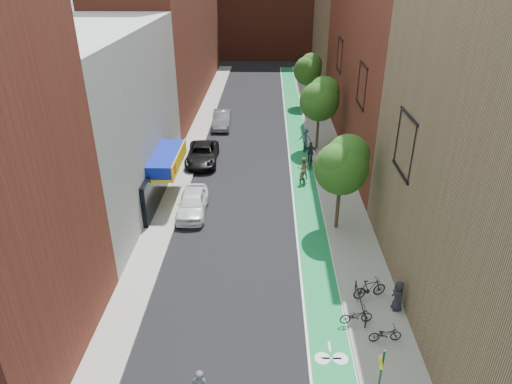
# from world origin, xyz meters

# --- Properties ---
(ground) EXTENTS (160.00, 160.00, 0.00)m
(ground) POSITION_xyz_m (0.00, 0.00, 0.00)
(ground) COLOR black
(ground) RESTS_ON ground
(bike_lane) EXTENTS (2.00, 68.00, 0.01)m
(bike_lane) POSITION_xyz_m (4.00, 26.00, 0.01)
(bike_lane) COLOR #136F2F
(bike_lane) RESTS_ON ground
(sidewalk_left) EXTENTS (2.00, 68.00, 0.15)m
(sidewalk_left) POSITION_xyz_m (-6.00, 26.00, 0.07)
(sidewalk_left) COLOR gray
(sidewalk_left) RESTS_ON ground
(sidewalk_right) EXTENTS (3.00, 68.00, 0.15)m
(sidewalk_right) POSITION_xyz_m (6.50, 26.00, 0.07)
(sidewalk_right) COLOR gray
(sidewalk_right) RESTS_ON ground
(building_left_white) EXTENTS (8.00, 20.00, 12.00)m
(building_left_white) POSITION_xyz_m (-11.00, 14.00, 6.00)
(building_left_white) COLOR silver
(building_left_white) RESTS_ON ground
(building_left_far_red) EXTENTS (8.00, 36.00, 22.00)m
(building_left_far_red) POSITION_xyz_m (-11.00, 42.00, 11.00)
(building_left_far_red) COLOR maroon
(building_left_far_red) RESTS_ON ground
(building_right_mid_red) EXTENTS (8.00, 28.00, 22.00)m
(building_right_mid_red) POSITION_xyz_m (12.00, 26.00, 11.00)
(building_right_mid_red) COLOR maroon
(building_right_mid_red) RESTS_ON ground
(building_right_far_tan) EXTENTS (8.00, 20.00, 18.00)m
(building_right_far_tan) POSITION_xyz_m (12.00, 50.00, 9.00)
(building_right_far_tan) COLOR #8C6B4C
(building_right_far_tan) RESTS_ON ground
(tree_near) EXTENTS (3.40, 3.36, 6.42)m
(tree_near) POSITION_xyz_m (5.65, 10.02, 4.66)
(tree_near) COLOR #332619
(tree_near) RESTS_ON ground
(tree_mid) EXTENTS (3.55, 3.53, 6.74)m
(tree_mid) POSITION_xyz_m (5.65, 24.02, 4.89)
(tree_mid) COLOR #332619
(tree_mid) RESTS_ON ground
(tree_far) EXTENTS (3.30, 3.25, 6.21)m
(tree_far) POSITION_xyz_m (5.65, 38.02, 4.50)
(tree_far) COLOR #332619
(tree_far) RESTS_ON ground
(sign_pole) EXTENTS (0.13, 0.71, 3.00)m
(sign_pole) POSITION_xyz_m (5.38, -3.50, 1.84)
(sign_pole) COLOR #194C26
(sign_pole) RESTS_ON sidewalk_right
(parked_car_white) EXTENTS (2.06, 4.85, 1.64)m
(parked_car_white) POSITION_xyz_m (-4.10, 11.82, 0.82)
(parked_car_white) COLOR white
(parked_car_white) RESTS_ON ground
(parked_car_black) EXTENTS (2.76, 5.70, 1.56)m
(parked_car_black) POSITION_xyz_m (-4.60, 20.71, 0.78)
(parked_car_black) COLOR black
(parked_car_black) RESTS_ON ground
(parked_car_silver) EXTENTS (1.89, 5.12, 1.67)m
(parked_car_silver) POSITION_xyz_m (-3.78, 30.22, 0.84)
(parked_car_silver) COLOR gray
(parked_car_silver) RESTS_ON ground
(cyclist_lane_near) EXTENTS (0.97, 1.76, 2.13)m
(cyclist_lane_near) POSITION_xyz_m (3.84, 16.90, 0.92)
(cyclist_lane_near) COLOR black
(cyclist_lane_near) RESTS_ON ground
(cyclist_lane_mid) EXTENTS (1.14, 1.95, 2.21)m
(cyclist_lane_mid) POSITION_xyz_m (4.70, 20.11, 0.83)
(cyclist_lane_mid) COLOR black
(cyclist_lane_mid) RESTS_ON ground
(cyclist_lane_far) EXTENTS (1.23, 1.57, 2.08)m
(cyclist_lane_far) POSITION_xyz_m (4.50, 23.85, 0.97)
(cyclist_lane_far) COLOR black
(cyclist_lane_far) RESTS_ON ground
(parked_bike_near) EXTENTS (1.59, 0.70, 0.81)m
(parked_bike_near) POSITION_xyz_m (6.53, -0.00, 0.56)
(parked_bike_near) COLOR black
(parked_bike_near) RESTS_ON sidewalk_right
(parked_bike_mid) EXTENTS (1.91, 1.06, 1.11)m
(parked_bike_mid) POSITION_xyz_m (6.41, 3.05, 0.70)
(parked_bike_mid) COLOR black
(parked_bike_mid) RESTS_ON sidewalk_right
(parked_bike_far) EXTENTS (1.69, 0.82, 0.85)m
(parked_bike_far) POSITION_xyz_m (5.40, 1.15, 0.58)
(parked_bike_far) COLOR black
(parked_bike_far) RESTS_ON sidewalk_right
(pedestrian) EXTENTS (0.62, 0.87, 1.65)m
(pedestrian) POSITION_xyz_m (7.60, 2.18, 0.98)
(pedestrian) COLOR black
(pedestrian) RESTS_ON sidewalk_right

